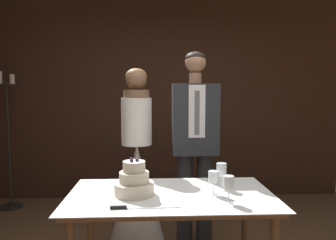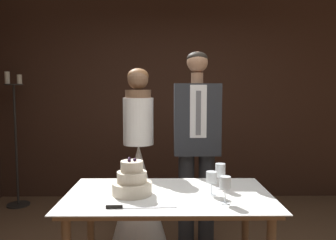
# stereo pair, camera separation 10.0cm
# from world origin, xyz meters

# --- Properties ---
(wall_back) EXTENTS (4.90, 0.12, 2.74)m
(wall_back) POSITION_xyz_m (0.00, 2.51, 1.37)
(wall_back) COLOR #382116
(wall_back) RESTS_ON ground_plane
(cake_table) EXTENTS (1.41, 0.80, 0.75)m
(cake_table) POSITION_xyz_m (-0.04, 0.19, 0.67)
(cake_table) COLOR brown
(cake_table) RESTS_ON ground_plane
(tiered_cake) EXTENTS (0.27, 0.27, 0.25)m
(tiered_cake) POSITION_xyz_m (-0.29, 0.18, 0.84)
(tiered_cake) COLOR beige
(tiered_cake) RESTS_ON cake_table
(cake_knife) EXTENTS (0.43, 0.04, 0.02)m
(cake_knife) POSITION_xyz_m (-0.29, -0.08, 0.76)
(cake_knife) COLOR silver
(cake_knife) RESTS_ON cake_table
(wine_glass_near) EXTENTS (0.07, 0.07, 0.16)m
(wine_glass_near) POSITION_xyz_m (0.25, 0.17, 0.87)
(wine_glass_near) COLOR silver
(wine_glass_near) RESTS_ON cake_table
(wine_glass_middle) EXTENTS (0.07, 0.07, 0.18)m
(wine_glass_middle) POSITION_xyz_m (0.34, 0.31, 0.88)
(wine_glass_middle) COLOR silver
(wine_glass_middle) RESTS_ON cake_table
(wine_glass_far) EXTENTS (0.07, 0.07, 0.17)m
(wine_glass_far) POSITION_xyz_m (0.31, -0.01, 0.88)
(wine_glass_far) COLOR silver
(wine_glass_far) RESTS_ON cake_table
(bride) EXTENTS (0.54, 0.54, 1.67)m
(bride) POSITION_xyz_m (-0.31, 1.01, 0.61)
(bride) COLOR white
(bride) RESTS_ON ground_plane
(groom) EXTENTS (0.42, 0.25, 1.82)m
(groom) POSITION_xyz_m (0.23, 1.01, 1.01)
(groom) COLOR #282B30
(groom) RESTS_ON ground_plane
(candle_stand) EXTENTS (0.28, 0.28, 1.70)m
(candle_stand) POSITION_xyz_m (-1.95, 2.10, 0.79)
(candle_stand) COLOR black
(candle_stand) RESTS_ON ground_plane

